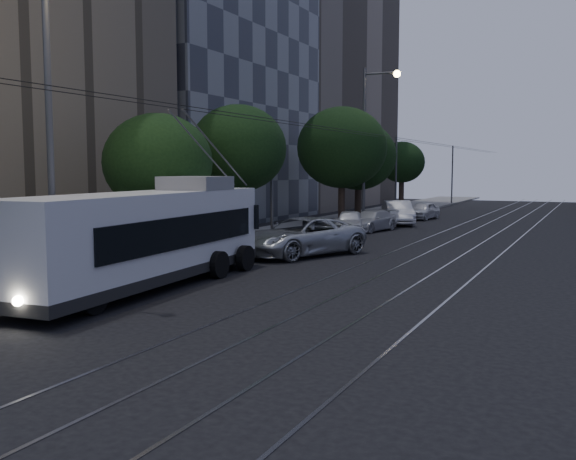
# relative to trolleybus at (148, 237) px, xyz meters

# --- Properties ---
(ground) EXTENTS (120.00, 120.00, 0.00)m
(ground) POSITION_rel_trolleybus_xyz_m (4.10, 0.62, -1.57)
(ground) COLOR black
(ground) RESTS_ON ground
(sidewalk) EXTENTS (5.00, 90.00, 0.15)m
(sidewalk) POSITION_rel_trolleybus_xyz_m (-3.40, 20.62, -1.50)
(sidewalk) COLOR slate
(sidewalk) RESTS_ON ground
(tram_rails) EXTENTS (4.52, 90.00, 0.02)m
(tram_rails) POSITION_rel_trolleybus_xyz_m (6.60, 20.62, -1.56)
(tram_rails) COLOR gray
(tram_rails) RESTS_ON ground
(overhead_wires) EXTENTS (2.23, 90.00, 6.00)m
(overhead_wires) POSITION_rel_trolleybus_xyz_m (-0.87, 20.62, 1.90)
(overhead_wires) COLOR black
(overhead_wires) RESTS_ON ground
(building_glass_mid) EXTENTS (14.40, 18.40, 26.80)m
(building_glass_mid) POSITION_rel_trolleybus_xyz_m (-14.90, 22.62, 11.85)
(building_glass_mid) COLOR #353944
(building_glass_mid) RESTS_ON ground
(building_tan_far) EXTENTS (14.40, 22.40, 34.80)m
(building_tan_far) POSITION_rel_trolleybus_xyz_m (-14.90, 42.62, 15.85)
(building_tan_far) COLOR gray
(building_tan_far) RESTS_ON ground
(trolleybus) EXTENTS (3.23, 11.49, 5.63)m
(trolleybus) POSITION_rel_trolleybus_xyz_m (0.00, 0.00, 0.00)
(trolleybus) COLOR silver
(trolleybus) RESTS_ON ground
(pickup_silver) EXTENTS (4.69, 6.39, 1.61)m
(pickup_silver) POSITION_rel_trolleybus_xyz_m (1.24, 8.64, -0.77)
(pickup_silver) COLOR #B1B5B9
(pickup_silver) RESTS_ON ground
(car_white_a) EXTENTS (2.65, 4.19, 1.33)m
(car_white_a) POSITION_rel_trolleybus_xyz_m (-0.20, 18.26, -0.91)
(car_white_a) COLOR silver
(car_white_a) RESTS_ON ground
(car_white_b) EXTENTS (2.53, 4.46, 1.22)m
(car_white_b) POSITION_rel_trolleybus_xyz_m (0.43, 20.12, -0.96)
(car_white_b) COLOR #B2B2B7
(car_white_b) RESTS_ON ground
(car_white_c) EXTENTS (3.46, 5.00, 1.56)m
(car_white_c) POSITION_rel_trolleybus_xyz_m (0.60, 25.12, -0.79)
(car_white_c) COLOR silver
(car_white_c) RESTS_ON ground
(car_white_d) EXTENTS (1.90, 3.85, 1.26)m
(car_white_d) POSITION_rel_trolleybus_xyz_m (1.03, 30.12, -0.94)
(car_white_d) COLOR silver
(car_white_d) RESTS_ON ground
(tree_1) EXTENTS (4.22, 4.22, 5.81)m
(tree_1) POSITION_rel_trolleybus_xyz_m (-2.90, 4.33, 2.32)
(tree_1) COLOR black
(tree_1) RESTS_ON ground
(tree_2) EXTENTS (4.42, 4.42, 6.58)m
(tree_2) POSITION_rel_trolleybus_xyz_m (-2.40, 9.60, 3.00)
(tree_2) COLOR black
(tree_2) RESTS_ON ground
(tree_3) EXTENTS (5.75, 5.75, 7.60)m
(tree_3) POSITION_rel_trolleybus_xyz_m (-2.40, 22.62, 3.42)
(tree_3) COLOR black
(tree_3) RESTS_ON ground
(tree_4) EXTENTS (5.26, 5.26, 6.92)m
(tree_4) POSITION_rel_trolleybus_xyz_m (-2.69, 26.49, 2.97)
(tree_4) COLOR black
(tree_4) RESTS_ON ground
(tree_5) EXTENTS (3.83, 3.83, 5.93)m
(tree_5) POSITION_rel_trolleybus_xyz_m (-2.57, 36.90, 2.61)
(tree_5) COLOR black
(tree_5) RESTS_ON ground
(streetlamp_near) EXTENTS (2.71, 0.44, 11.39)m
(streetlamp_near) POSITION_rel_trolleybus_xyz_m (-1.27, -2.21, 5.21)
(streetlamp_near) COLOR #4F4F51
(streetlamp_near) RESTS_ON ground
(streetlamp_far) EXTENTS (2.41, 0.44, 9.97)m
(streetlamp_far) POSITION_rel_trolleybus_xyz_m (-0.69, 23.11, 4.43)
(streetlamp_far) COLOR #4F4F51
(streetlamp_far) RESTS_ON ground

